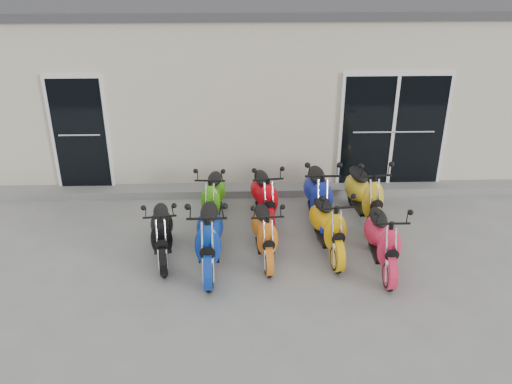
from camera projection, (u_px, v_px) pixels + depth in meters
ground at (257, 250)px, 9.17m from camera, size 80.00×80.00×0.00m
building at (250, 69)px, 13.09m from camera, size 14.00×6.00×3.20m
front_step at (254, 190)px, 10.94m from camera, size 14.00×0.40×0.15m
door_left at (80, 131)px, 10.46m from camera, size 1.07×0.08×2.22m
door_right at (393, 128)px, 10.60m from camera, size 2.02×0.08×2.22m
scooter_front_black at (161, 226)px, 8.75m from camera, size 0.75×1.60×1.14m
scooter_front_blue at (209, 229)px, 8.48m from camera, size 0.68×1.80×1.32m
scooter_front_orange_a at (265, 226)px, 8.75m from camera, size 0.66×1.55×1.12m
scooter_front_orange_b at (328, 218)px, 8.87m from camera, size 0.80×1.72×1.23m
scooter_front_red at (383, 233)px, 8.48m from camera, size 0.61×1.65×1.22m
scooter_back_green at (213, 190)px, 9.79m from camera, size 0.67×1.61×1.16m
scooter_back_red at (264, 190)px, 9.79m from camera, size 0.77×1.67×1.19m
scooter_back_blue at (319, 188)px, 9.70m from camera, size 0.68×1.81×1.33m
scooter_back_yellow at (365, 187)px, 9.74m from camera, size 0.84×1.83×1.31m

